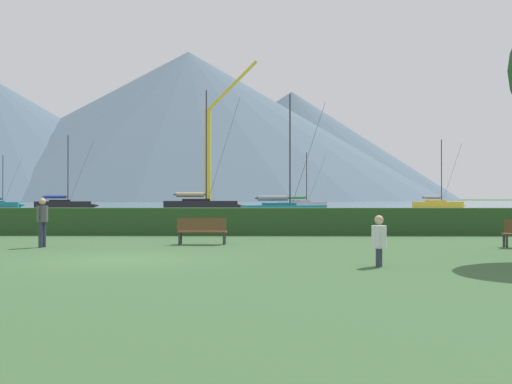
{
  "coord_description": "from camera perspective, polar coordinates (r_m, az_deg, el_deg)",
  "views": [
    {
      "loc": [
        3.93,
        -16.21,
        1.69
      ],
      "look_at": [
        2.62,
        67.61,
        2.39
      ],
      "focal_mm": 42.5,
      "sensor_mm": 36.0,
      "label": 1
    }
  ],
  "objects": [
    {
      "name": "person_standing_walker",
      "position": [
        21.58,
        -19.47,
        -2.36
      ],
      "size": [
        0.36,
        0.55,
        1.65
      ],
      "rotation": [
        0.0,
        0.0,
        -0.28
      ],
      "color": "#2D3347",
      "rests_on": "ground_plane"
    },
    {
      "name": "sailboat_slip_6",
      "position": [
        88.42,
        16.8,
        -1.14
      ],
      "size": [
        7.89,
        3.72,
        9.76
      ],
      "rotation": [
        0.0,
        0.0,
        0.22
      ],
      "color": "gold",
      "rests_on": "harbor_water"
    },
    {
      "name": "sailboat_slip_10",
      "position": [
        67.39,
        -5.18,
        -1.24
      ],
      "size": [
        9.51,
        4.14,
        13.58
      ],
      "rotation": [
        0.0,
        0.0,
        0.18
      ],
      "color": "black",
      "rests_on": "harbor_water"
    },
    {
      "name": "sailboat_slip_0",
      "position": [
        49.15,
        2.71,
        -1.71
      ],
      "size": [
        7.74,
        4.03,
        10.06
      ],
      "rotation": [
        0.0,
        0.0,
        0.29
      ],
      "color": "#19707A",
      "rests_on": "harbor_water"
    },
    {
      "name": "ground_plane",
      "position": [
        16.76,
        -12.74,
        -6.26
      ],
      "size": [
        1000.0,
        1000.0,
        0.0
      ],
      "primitive_type": "plane",
      "color": "#385B33"
    },
    {
      "name": "dock_crane",
      "position": [
        82.49,
        -4.34,
        2.76
      ],
      "size": [
        7.75,
        2.0,
        20.26
      ],
      "color": "#333338",
      "rests_on": "ground_plane"
    },
    {
      "name": "sailboat_slip_2",
      "position": [
        84.46,
        -17.63,
        -1.14
      ],
      "size": [
        8.41,
        4.4,
        9.94
      ],
      "rotation": [
        0.0,
        0.0,
        0.29
      ],
      "color": "black",
      "rests_on": "harbor_water"
    },
    {
      "name": "harbor_water",
      "position": [
        153.27,
        -0.57,
        -1.11
      ],
      "size": [
        320.0,
        246.0,
        0.0
      ],
      "primitive_type": "cube",
      "color": "slate",
      "rests_on": "ground_plane"
    },
    {
      "name": "park_bench_under_tree",
      "position": [
        21.63,
        -5.11,
        -3.54
      ],
      "size": [
        1.76,
        0.53,
        0.95
      ],
      "rotation": [
        0.0,
        0.0,
        -0.03
      ],
      "color": "brown",
      "rests_on": "ground_plane"
    },
    {
      "name": "sailboat_slip_8",
      "position": [
        99.96,
        -22.96,
        -1.09
      ],
      "size": [
        6.97,
        2.92,
        8.07
      ],
      "rotation": [
        0.0,
        0.0,
        0.16
      ],
      "color": "#19707A",
      "rests_on": "harbor_water"
    },
    {
      "name": "distant_hill_west_ridge",
      "position": [
        380.89,
        3.37,
        4.38
      ],
      "size": [
        202.87,
        202.87,
        67.87
      ],
      "primitive_type": "cone",
      "color": "#4C6070",
      "rests_on": "ground_plane"
    },
    {
      "name": "sailboat_slip_5",
      "position": [
        88.21,
        4.52,
        -1.17
      ],
      "size": [
        7.72,
        4.61,
        8.21
      ],
      "rotation": [
        0.0,
        0.0,
        0.39
      ],
      "color": "#9E9EA3",
      "rests_on": "harbor_water"
    },
    {
      "name": "person_seated_viewer",
      "position": [
        15.04,
        11.5,
        -4.3
      ],
      "size": [
        0.36,
        0.55,
        1.25
      ],
      "rotation": [
        0.0,
        0.0,
        -0.28
      ],
      "color": "#2D3347",
      "rests_on": "ground_plane"
    },
    {
      "name": "hedge_line",
      "position": [
        27.51,
        -7.32,
        -2.74
      ],
      "size": [
        80.0,
        1.2,
        1.21
      ],
      "primitive_type": "cube",
      "color": "#284C23",
      "rests_on": "ground_plane"
    },
    {
      "name": "distant_hill_central_peak",
      "position": [
        342.94,
        -6.38,
        6.21
      ],
      "size": [
        276.72,
        276.72,
        83.31
      ],
      "primitive_type": "cone",
      "color": "#4C6070",
      "rests_on": "ground_plane"
    }
  ]
}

